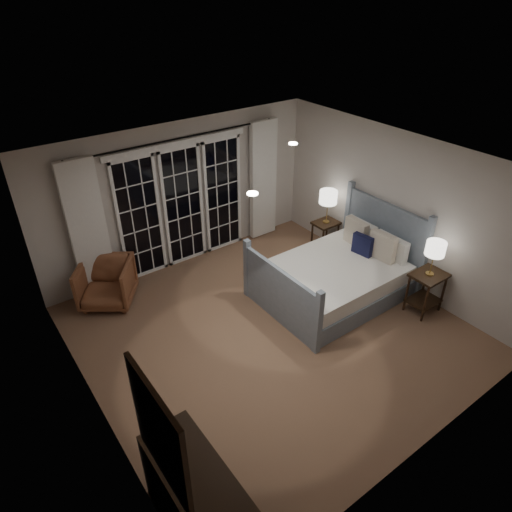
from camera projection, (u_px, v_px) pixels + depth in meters
floor at (270, 331)px, 6.66m from camera, size 5.00×5.00×0.00m
ceiling at (274, 169)px, 5.34m from camera, size 5.00×5.00×0.00m
wall_left at (83, 335)px, 4.75m from camera, size 0.02×5.00×2.50m
wall_right at (396, 209)px, 7.25m from camera, size 0.02×5.00×2.50m
wall_back at (181, 195)px, 7.71m from camera, size 5.00×0.02×2.50m
wall_front at (435, 373)px, 4.29m from camera, size 5.00×0.02×2.50m
french_doors at (183, 205)px, 7.77m from camera, size 2.50×0.04×2.20m
curtain_rod at (179, 139)px, 7.11m from camera, size 3.50×0.03×0.03m
curtain_left at (88, 231)px, 6.85m from camera, size 0.55×0.10×2.25m
curtain_right at (263, 181)px, 8.51m from camera, size 0.55×0.10×2.25m
downlight_a at (293, 144)px, 6.15m from camera, size 0.12×0.12×0.01m
downlight_b at (252, 194)px, 4.77m from camera, size 0.12×0.12×0.01m
bed at (336, 276)px, 7.27m from camera, size 2.26×1.62×1.32m
nightstand_left at (426, 287)px, 6.85m from camera, size 0.52×0.41×0.67m
nightstand_right at (325, 232)px, 8.41m from camera, size 0.45×0.36×0.59m
lamp_left at (436, 249)px, 6.50m from camera, size 0.28×0.28×0.55m
lamp_right at (328, 197)px, 8.04m from camera, size 0.32×0.32×0.61m
armchair at (106, 283)px, 7.07m from camera, size 1.09×1.09×0.72m
dresser at (198, 501)px, 4.08m from camera, size 0.52×1.23×0.87m
mirror at (160, 435)px, 3.37m from camera, size 0.05×0.85×1.00m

